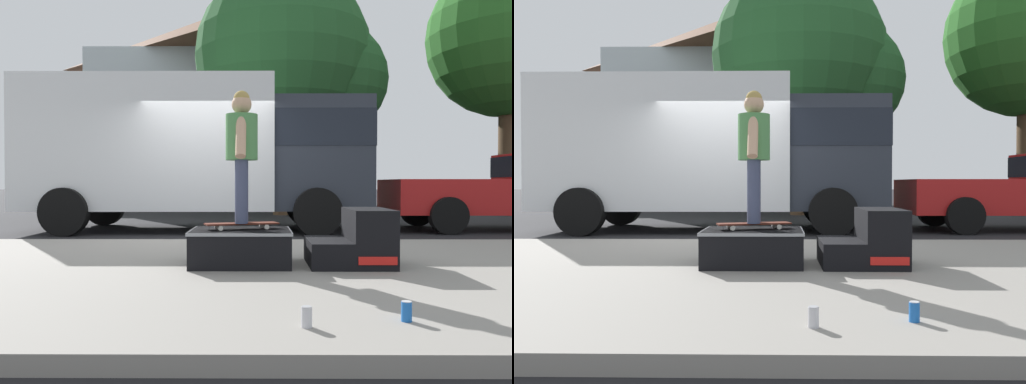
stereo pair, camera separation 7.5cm
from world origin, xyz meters
TOP-DOWN VIEW (x-y plane):
  - ground_plane at (0.00, 0.00)m, footprint 140.00×140.00m
  - sidewalk_slab at (0.00, -3.00)m, footprint 50.00×5.00m
  - skate_box at (0.73, -2.80)m, footprint 1.05×0.83m
  - kicker_ramp at (1.95, -2.80)m, footprint 0.86×0.84m
  - skateboard at (0.74, -2.78)m, footprint 0.80×0.42m
  - skater_kid at (0.74, -2.78)m, footprint 0.34×0.72m
  - soda_can at (1.84, -4.91)m, footprint 0.07×0.07m
  - soda_can_b at (1.21, -5.04)m, footprint 0.07×0.07m
  - box_truck at (-0.32, 2.20)m, footprint 6.91×2.63m
  - street_tree_neighbour at (1.96, 7.15)m, footprint 5.95×5.41m
  - house_behind at (-1.05, 13.53)m, footprint 9.54×8.23m

SIDE VIEW (x-z plane):
  - ground_plane at x=0.00m, z-range 0.00..0.00m
  - sidewalk_slab at x=0.00m, z-range 0.00..0.12m
  - soda_can at x=1.84m, z-range 0.12..0.25m
  - soda_can_b at x=1.21m, z-range 0.12..0.25m
  - skate_box at x=0.73m, z-range 0.13..0.50m
  - kicker_ramp at x=1.95m, z-range 0.07..0.66m
  - skateboard at x=0.74m, z-range 0.51..0.58m
  - skater_kid at x=0.74m, z-range 0.68..2.08m
  - box_truck at x=-0.32m, z-range 0.18..3.23m
  - house_behind at x=-1.05m, z-range 0.04..8.44m
  - street_tree_neighbour at x=1.96m, z-range 0.91..8.48m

